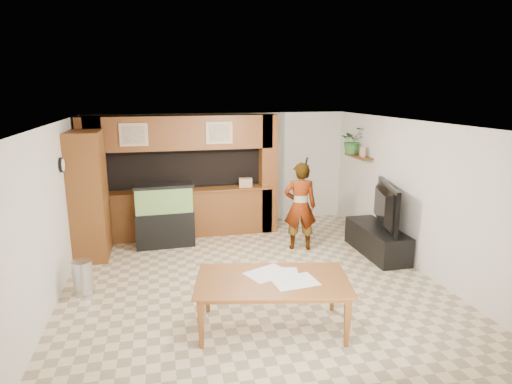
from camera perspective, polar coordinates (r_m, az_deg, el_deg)
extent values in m
plane|color=beige|center=(7.36, -0.82, -11.52)|extent=(6.50, 6.50, 0.00)
plane|color=white|center=(6.70, -0.90, 9.10)|extent=(6.50, 6.50, 0.00)
plane|color=beige|center=(10.04, -4.79, 3.01)|extent=(6.00, 0.00, 6.00)
plane|color=beige|center=(6.96, -25.82, -2.99)|extent=(0.00, 6.50, 6.50)
plane|color=beige|center=(8.08, 20.42, -0.35)|extent=(0.00, 6.50, 6.50)
cube|color=brown|center=(9.36, -9.44, -2.93)|extent=(3.80, 0.35, 1.00)
cube|color=brown|center=(9.23, -9.56, 0.17)|extent=(3.80, 0.43, 0.04)
cube|color=brown|center=(9.03, -9.86, 7.79)|extent=(3.80, 0.35, 0.70)
cube|color=brown|center=(9.25, -20.82, 1.28)|extent=(0.50, 0.35, 2.60)
cube|color=brown|center=(9.45, 1.63, 2.40)|extent=(0.35, 0.35, 2.60)
cube|color=black|center=(9.68, -9.87, 3.37)|extent=(4.20, 0.45, 0.85)
cube|color=tan|center=(8.84, -16.00, 7.35)|extent=(0.55, 0.03, 0.45)
cube|color=tan|center=(8.82, -16.00, 7.34)|extent=(0.43, 0.01, 0.35)
cube|color=tan|center=(8.91, -4.93, 7.86)|extent=(0.55, 0.03, 0.45)
cube|color=tan|center=(8.89, -4.91, 7.85)|extent=(0.43, 0.01, 0.35)
cylinder|color=black|center=(7.78, -24.51, 3.30)|extent=(0.04, 0.25, 0.25)
cylinder|color=white|center=(7.78, -24.33, 3.31)|extent=(0.01, 0.21, 0.21)
cube|color=brown|center=(9.59, 13.51, 4.62)|extent=(0.25, 0.90, 0.04)
cube|color=brown|center=(8.55, -21.40, -0.44)|extent=(0.60, 0.98, 2.39)
cylinder|color=#B2B2B7|center=(7.27, -22.06, -10.53)|extent=(0.30, 0.30, 0.55)
cube|color=black|center=(8.91, -12.01, -4.81)|extent=(1.16, 0.44, 0.73)
cube|color=#34772F|center=(8.74, -12.20, -0.99)|extent=(1.11, 0.41, 0.50)
cube|color=black|center=(8.68, -12.29, 0.81)|extent=(1.16, 0.44, 0.06)
cube|color=black|center=(8.66, 15.81, -6.22)|extent=(0.59, 1.62, 0.54)
imported|color=black|center=(8.46, 16.11, -1.74)|extent=(0.62, 1.49, 0.86)
cube|color=tan|center=(9.41, 14.03, 5.20)|extent=(0.06, 0.16, 0.21)
imported|color=#2D6628|center=(9.79, 12.72, 6.72)|extent=(0.64, 0.58, 0.60)
imported|color=#A08458|center=(8.46, 5.90, -1.91)|extent=(0.72, 0.56, 1.76)
cylinder|color=black|center=(8.14, 6.75, 4.10)|extent=(0.04, 0.10, 0.16)
imported|color=brown|center=(5.82, 2.19, -14.85)|extent=(2.17, 1.49, 0.70)
cube|color=silver|center=(5.65, 5.15, -11.78)|extent=(0.61, 0.47, 0.01)
cube|color=silver|center=(5.86, 1.53, -10.78)|extent=(0.68, 0.60, 0.01)
cube|color=silver|center=(5.87, 3.14, -10.75)|extent=(0.56, 0.46, 0.01)
cube|color=tan|center=(9.37, -1.41, 1.28)|extent=(0.31, 0.23, 0.19)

